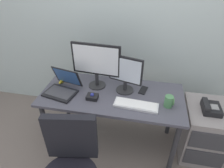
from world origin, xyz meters
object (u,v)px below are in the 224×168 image
desk_phone (211,108)px  cell_phone (143,90)px  monitor_side (125,73)px  laptop (63,87)px  coffee_mug (169,101)px  file_cabinet (202,131)px  keyboard (136,105)px  trackball_mouse (92,97)px  banana (64,79)px  monitor_main (96,62)px

desk_phone → cell_phone: cell_phone is taller
monitor_side → cell_phone: size_ratio=2.70×
laptop → cell_phone: 0.83m
coffee_mug → cell_phone: 0.32m
file_cabinet → monitor_side: size_ratio=1.59×
keyboard → trackball_mouse: size_ratio=3.80×
laptop → banana: laptop is taller
monitor_main → keyboard: 0.58m
banana → desk_phone: bearing=-3.0°
laptop → file_cabinet: bearing=4.7°
trackball_mouse → desk_phone: bearing=8.2°
monitor_main → trackball_mouse: 0.34m
banana → keyboard: bearing=-18.3°
monitor_main → laptop: monitor_main is taller
keyboard → cell_phone: (0.05, 0.26, -0.01)m
file_cabinet → keyboard: (-0.72, -0.21, 0.42)m
monitor_main → keyboard: (0.44, -0.25, -0.27)m
monitor_main → laptop: (-0.32, -0.16, -0.23)m
trackball_mouse → banana: bearing=148.5°
keyboard → trackball_mouse: (-0.43, 0.03, 0.01)m
monitor_main → monitor_side: bearing=-5.0°
monitor_side → trackball_mouse: 0.40m
file_cabinet → banana: banana is taller
keyboard → coffee_mug: size_ratio=3.69×
cell_phone → laptop: bearing=-155.1°
laptop → cell_phone: laptop is taller
cell_phone → monitor_side: bearing=-156.6°
file_cabinet → coffee_mug: bearing=-160.4°
monitor_main → banana: (-0.39, 0.02, -0.26)m
file_cabinet → trackball_mouse: bearing=-171.1°
trackball_mouse → cell_phone: bearing=25.9°
trackball_mouse → monitor_side: bearing=34.2°
laptop → monitor_main: bearing=27.3°
laptop → coffee_mug: 1.05m
desk_phone → trackball_mouse: 1.16m
monitor_side → banana: (-0.69, 0.05, -0.19)m
desk_phone → file_cabinet: bearing=63.2°
file_cabinet → keyboard: size_ratio=1.45×
monitor_side → coffee_mug: monitor_side is taller
coffee_mug → desk_phone: bearing=18.0°
monitor_main → coffee_mug: 0.79m
file_cabinet → cell_phone: 0.79m
banana → laptop: bearing=-68.4°
laptop → cell_phone: bearing=12.0°
file_cabinet → laptop: size_ratio=1.66×
trackball_mouse → banana: 0.47m
laptop → trackball_mouse: size_ratio=3.33×
trackball_mouse → laptop: bearing=169.6°
laptop → banana: (-0.07, 0.19, -0.03)m
laptop → coffee_mug: size_ratio=3.23×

